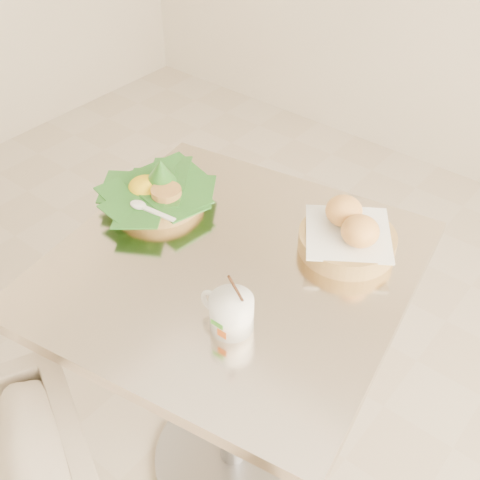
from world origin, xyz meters
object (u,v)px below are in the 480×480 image
Objects in this scene: cafe_table at (231,336)px; rice_basket at (158,190)px; coffee_mug at (230,312)px; bread_basket at (348,235)px.

rice_basket reaches higher than cafe_table.
coffee_mug is (0.11, -0.13, 0.26)m from cafe_table.
cafe_table is 0.37m from rice_basket.
coffee_mug is (-0.05, -0.32, 0.00)m from bread_basket.
coffee_mug is at bearing -50.11° from cafe_table.
rice_basket is 1.07× the size of bread_basket.
rice_basket is (-0.26, 0.06, 0.26)m from cafe_table.
cafe_table is 5.81× the size of coffee_mug.
coffee_mug is (0.37, -0.19, 0.00)m from rice_basket.
bread_basket is at bearing 80.84° from coffee_mug.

